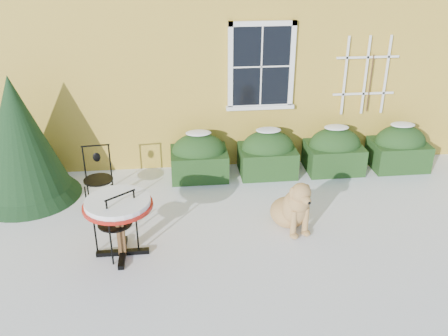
{
  "coord_description": "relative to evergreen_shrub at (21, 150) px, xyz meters",
  "views": [
    {
      "loc": [
        -0.76,
        -5.93,
        4.27
      ],
      "look_at": [
        0.0,
        1.0,
        0.9
      ],
      "focal_mm": 40.0,
      "sensor_mm": 36.0,
      "label": 1
    }
  ],
  "objects": [
    {
      "name": "ground",
      "position": [
        3.33,
        -2.1,
        -0.87
      ],
      "size": [
        80.0,
        80.0,
        0.0
      ],
      "primitive_type": "plane",
      "color": "white",
      "rests_on": "ground"
    },
    {
      "name": "evergreen_shrub",
      "position": [
        0.0,
        0.0,
        0.0
      ],
      "size": [
        1.8,
        1.8,
        2.17
      ],
      "rotation": [
        0.0,
        0.0,
        -0.33
      ],
      "color": "black",
      "rests_on": "ground"
    },
    {
      "name": "patio_chair_near",
      "position": [
        1.71,
        -1.9,
        -0.36
      ],
      "size": [
        0.64,
        0.64,
        1.03
      ],
      "rotation": [
        0.0,
        0.0,
        3.79
      ],
      "color": "black",
      "rests_on": "ground"
    },
    {
      "name": "patio_chair_far",
      "position": [
        1.28,
        -0.41,
        -0.36
      ],
      "size": [
        0.5,
        0.49,
        1.02
      ],
      "rotation": [
        0.0,
        0.0,
        0.08
      ],
      "color": "black",
      "rests_on": "ground"
    },
    {
      "name": "hedge_row",
      "position": [
        4.98,
        0.45,
        -0.47
      ],
      "size": [
        4.95,
        0.8,
        0.91
      ],
      "color": "#173313",
      "rests_on": "ground"
    },
    {
      "name": "dog",
      "position": [
        4.36,
        -1.52,
        -0.51
      ],
      "size": [
        0.71,
        1.01,
        0.9
      ],
      "rotation": [
        0.0,
        0.0,
        0.27
      ],
      "color": "tan",
      "rests_on": "ground"
    },
    {
      "name": "bistro_table",
      "position": [
        1.76,
        -1.94,
        -0.12
      ],
      "size": [
        0.97,
        0.97,
        0.9
      ],
      "rotation": [
        0.0,
        0.0,
        -0.11
      ],
      "color": "black",
      "rests_on": "ground"
    }
  ]
}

